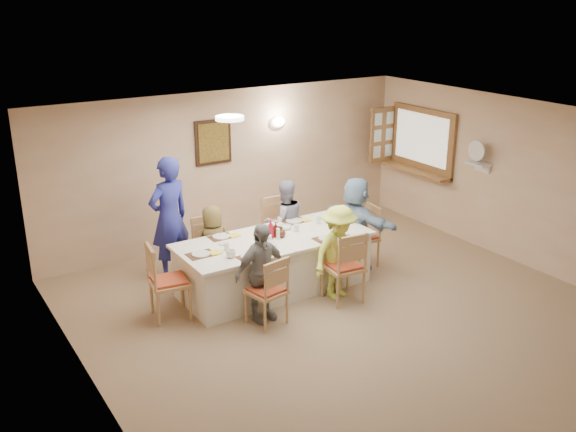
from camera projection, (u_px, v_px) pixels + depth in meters
ground at (360, 322)px, 8.13m from camera, size 7.00×7.00×0.00m
room_walls at (365, 209)px, 7.63m from camera, size 7.00×7.00×7.00m
wall_picture at (213, 142)px, 10.17m from camera, size 0.62×0.05×0.72m
wall_sconce at (278, 122)px, 10.69m from camera, size 0.26×0.09×0.18m
ceiling_light at (230, 118)px, 8.00m from camera, size 0.36×0.36×0.05m
serving_hatch at (422, 141)px, 11.17m from camera, size 0.06×1.50×1.15m
hatch_sill at (415, 171)px, 11.28m from camera, size 0.30×1.50×0.05m
shutter_door at (382, 135)px, 11.64m from camera, size 0.55×0.04×1.00m
fan_shelf at (478, 164)px, 10.08m from camera, size 0.22×0.36×0.03m
desk_fan at (478, 155)px, 10.02m from camera, size 0.30×0.30×0.28m
dining_table at (274, 264)px, 8.93m from camera, size 2.70×1.14×0.76m
chair_back_left at (210, 249)px, 9.24m from camera, size 0.46×0.46×0.91m
chair_back_right at (281, 230)px, 9.83m from camera, size 0.49×0.49×1.00m
chair_front_left at (266, 290)px, 7.96m from camera, size 0.52×0.52×0.92m
chair_front_right at (344, 265)px, 8.55m from camera, size 0.54×0.54×1.02m
chair_left_end at (169, 280)px, 8.11m from camera, size 0.56×0.56×1.02m
chair_right_end at (362, 236)px, 9.69m from camera, size 0.50×0.50×0.94m
diner_back_left at (213, 244)px, 9.11m from camera, size 0.68×0.55×1.14m
diner_back_right at (285, 222)px, 9.68m from camera, size 0.82×0.73×1.33m
diner_front_left at (261, 273)px, 8.00m from camera, size 0.82×0.46×1.30m
diner_front_right at (338, 252)px, 8.60m from camera, size 1.01×0.77×1.31m
diner_right_end at (356, 223)px, 9.54m from camera, size 1.46×0.88×1.41m
caregiver at (169, 218)px, 9.14m from camera, size 0.87×0.76×1.81m
placemat_fl at (251, 257)px, 8.17m from camera, size 0.34×0.25×0.01m
plate_fl at (251, 257)px, 8.16m from camera, size 0.26×0.26×0.02m
napkin_fl at (265, 255)px, 8.22m from camera, size 0.15×0.15×0.01m
placemat_fr at (327, 239)px, 8.77m from camera, size 0.36×0.27×0.01m
plate_fr at (327, 238)px, 8.77m from camera, size 0.24×0.24×0.02m
napkin_fr at (340, 237)px, 8.82m from camera, size 0.15×0.15×0.01m
placemat_bl at (221, 237)px, 8.84m from camera, size 0.33×0.25×0.01m
plate_bl at (221, 236)px, 8.83m from camera, size 0.24×0.24×0.01m
napkin_bl at (234, 235)px, 8.88m from camera, size 0.15×0.15×0.01m
placemat_br at (294, 221)px, 9.44m from camera, size 0.35×0.26×0.01m
plate_br at (294, 221)px, 9.44m from camera, size 0.25×0.25×0.02m
napkin_br at (306, 220)px, 9.49m from camera, size 0.14×0.14×0.01m
placemat_le at (201, 255)px, 8.25m from camera, size 0.35×0.26×0.01m
plate_le at (201, 254)px, 8.25m from camera, size 0.24×0.24×0.01m
napkin_le at (215, 252)px, 8.30m from camera, size 0.15×0.15×0.01m
placemat_re at (339, 223)px, 9.37m from camera, size 0.33×0.25×0.01m
plate_re at (339, 222)px, 9.37m from camera, size 0.24×0.24×0.02m
napkin_re at (351, 221)px, 9.42m from camera, size 0.13×0.13×0.01m
teacup_a at (231, 254)px, 8.15m from camera, size 0.20×0.20×0.10m
teacup_b at (280, 219)px, 9.43m from camera, size 0.10×0.10×0.07m
bowl_a at (269, 245)px, 8.48m from camera, size 0.37×0.37×0.05m
bowl_b at (286, 227)px, 9.13m from camera, size 0.24×0.24×0.05m
condiment_ketchup at (271, 229)px, 8.77m from camera, size 0.13×0.13×0.26m
condiment_brown at (276, 229)px, 8.82m from camera, size 0.18×0.18×0.22m
condiment_malt at (281, 232)px, 8.82m from camera, size 0.16×0.16×0.15m
drinking_glass at (263, 235)px, 8.75m from camera, size 0.06×0.06×0.09m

